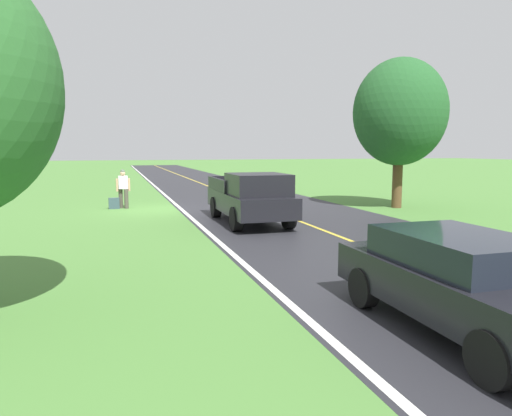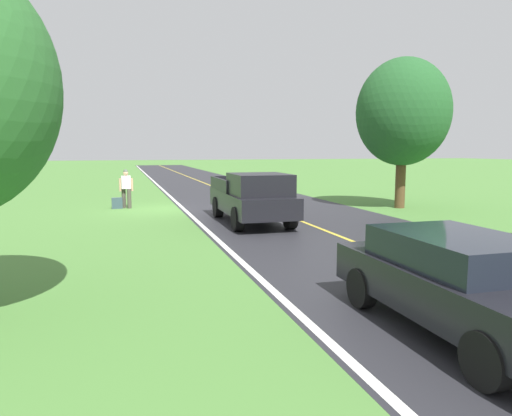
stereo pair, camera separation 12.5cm
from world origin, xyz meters
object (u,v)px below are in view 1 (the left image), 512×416
hitchhiker_walking (123,187)px  tree_far_side_near (400,113)px  suitcase_carried (114,203)px  sedan_ahead_same_lane (465,280)px  pickup_truck_passing (251,197)px

hitchhiker_walking → tree_far_side_near: tree_far_side_near is taller
suitcase_carried → tree_far_side_near: bearing=71.0°
hitchhiker_walking → sedan_ahead_same_lane: hitchhiker_walking is taller
pickup_truck_passing → tree_far_side_near: 8.66m
hitchhiker_walking → suitcase_carried: bearing=14.9°
pickup_truck_passing → tree_far_side_near: tree_far_side_near is taller
pickup_truck_passing → tree_far_side_near: (-7.62, -2.47, 3.29)m
suitcase_carried → pickup_truck_passing: bearing=35.1°
hitchhiker_walking → sedan_ahead_same_lane: (-4.41, 16.31, -0.23)m
hitchhiker_walking → suitcase_carried: 0.85m
tree_far_side_near → sedan_ahead_same_lane: 15.33m
hitchhiker_walking → pickup_truck_passing: 7.25m
tree_far_side_near → suitcase_carried: bearing=-15.0°
hitchhiker_walking → pickup_truck_passing: size_ratio=0.32×
suitcase_carried → tree_far_side_near: size_ratio=0.07×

